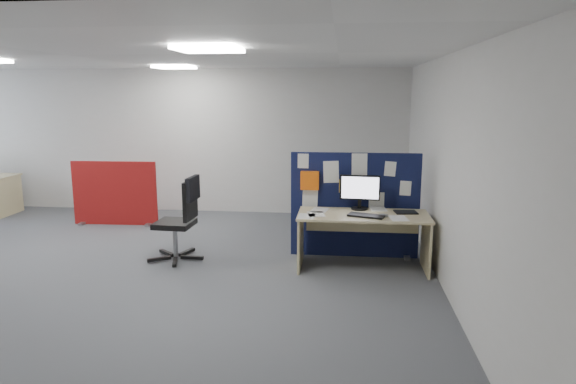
# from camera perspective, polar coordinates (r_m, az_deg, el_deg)

# --- Properties ---
(floor) EXTENTS (9.00, 9.00, 0.00)m
(floor) POSITION_cam_1_polar(r_m,az_deg,el_deg) (7.19, -21.80, -8.12)
(floor) COLOR #55585D
(floor) RESTS_ON ground
(ceiling) EXTENTS (9.00, 7.00, 0.02)m
(ceiling) POSITION_cam_1_polar(r_m,az_deg,el_deg) (6.84, -23.45, 13.81)
(ceiling) COLOR white
(ceiling) RESTS_ON wall_back
(wall_back) EXTENTS (9.00, 0.02, 2.70)m
(wall_back) POSITION_cam_1_polar(r_m,az_deg,el_deg) (10.08, -13.09, 5.55)
(wall_back) COLOR silver
(wall_back) RESTS_ON floor
(wall_right) EXTENTS (0.02, 7.00, 2.70)m
(wall_right) POSITION_cam_1_polar(r_m,az_deg,el_deg) (6.17, 17.27, 2.01)
(wall_right) COLOR silver
(wall_right) RESTS_ON floor
(ceiling_lights) EXTENTS (4.10, 4.10, 0.04)m
(ceiling_lights) POSITION_cam_1_polar(r_m,az_deg,el_deg) (7.29, -18.46, 13.68)
(ceiling_lights) COLOR white
(ceiling_lights) RESTS_ON ceiling
(navy_divider) EXTENTS (1.77, 0.30, 1.46)m
(navy_divider) POSITION_cam_1_polar(r_m,az_deg,el_deg) (7.14, 7.22, -1.39)
(navy_divider) COLOR #0E0F35
(navy_divider) RESTS_ON floor
(main_desk) EXTENTS (1.67, 0.74, 0.73)m
(main_desk) POSITION_cam_1_polar(r_m,az_deg,el_deg) (6.72, 8.32, -3.81)
(main_desk) COLOR #C8B680
(main_desk) RESTS_ON floor
(monitor_main) EXTENTS (0.53, 0.22, 0.46)m
(monitor_main) POSITION_cam_1_polar(r_m,az_deg,el_deg) (6.85, 7.98, 0.16)
(monitor_main) COLOR black
(monitor_main) RESTS_ON main_desk
(keyboard) EXTENTS (0.48, 0.32, 0.02)m
(keyboard) POSITION_cam_1_polar(r_m,az_deg,el_deg) (6.51, 8.68, -2.62)
(keyboard) COLOR black
(keyboard) RESTS_ON main_desk
(mouse) EXTENTS (0.11, 0.08, 0.03)m
(mouse) POSITION_cam_1_polar(r_m,az_deg,el_deg) (6.54, 10.58, -2.59)
(mouse) COLOR gray
(mouse) RESTS_ON main_desk
(paper_tray) EXTENTS (0.31, 0.25, 0.01)m
(paper_tray) POSITION_cam_1_polar(r_m,az_deg,el_deg) (6.82, 12.95, -2.19)
(paper_tray) COLOR black
(paper_tray) RESTS_ON main_desk
(red_divider) EXTENTS (1.48, 0.30, 1.11)m
(red_divider) POSITION_cam_1_polar(r_m,az_deg,el_deg) (9.33, -18.69, -0.20)
(red_divider) COLOR maroon
(red_divider) RESTS_ON floor
(office_chair) EXTENTS (0.74, 0.76, 1.14)m
(office_chair) POSITION_cam_1_polar(r_m,az_deg,el_deg) (7.06, -11.65, -2.41)
(office_chair) COLOR black
(office_chair) RESTS_ON floor
(desk_papers) EXTENTS (1.37, 0.83, 0.00)m
(desk_papers) POSITION_cam_1_polar(r_m,az_deg,el_deg) (6.64, 6.20, -2.37)
(desk_papers) COLOR white
(desk_papers) RESTS_ON main_desk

